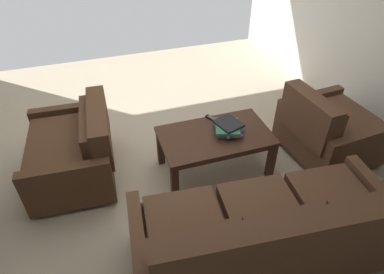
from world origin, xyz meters
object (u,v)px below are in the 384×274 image
at_px(sofa_main, 267,234).
at_px(tv_remote, 212,119).
at_px(book_stack, 228,127).
at_px(armchair_side, 327,129).
at_px(coffee_table, 215,140).
at_px(loveseat_near, 75,149).

relative_size(sofa_main, tv_remote, 12.93).
xyz_separation_m(book_stack, tv_remote, (0.07, -0.26, -0.04)).
xyz_separation_m(armchair_side, tv_remote, (1.20, -0.40, 0.14)).
distance_m(sofa_main, book_stack, 1.19).
bearing_deg(book_stack, armchair_side, 172.49).
xyz_separation_m(sofa_main, coffee_table, (-0.03, -1.16, 0.04)).
distance_m(loveseat_near, coffee_table, 1.43).
relative_size(coffee_table, tv_remote, 6.92).
bearing_deg(tv_remote, book_stack, 106.24).
bearing_deg(tv_remote, coffee_table, 76.89).
relative_size(coffee_table, book_stack, 3.25).
height_order(loveseat_near, armchair_side, armchair_side).
bearing_deg(tv_remote, armchair_side, 161.30).
distance_m(sofa_main, loveseat_near, 2.04).
bearing_deg(tv_remote, sofa_main, 86.48).
relative_size(loveseat_near, armchair_side, 1.17).
bearing_deg(book_stack, sofa_main, 82.07).
distance_m(coffee_table, book_stack, 0.18).
bearing_deg(coffee_table, book_stack, -178.11).
height_order(armchair_side, book_stack, armchair_side).
height_order(armchair_side, tv_remote, armchair_side).
bearing_deg(loveseat_near, coffee_table, 164.88).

